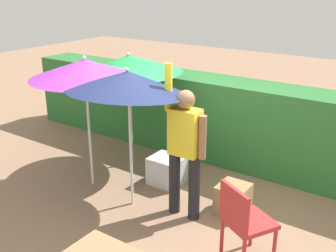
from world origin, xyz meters
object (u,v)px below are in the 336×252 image
at_px(umbrella_rainbow, 85,69).
at_px(person_vendor, 185,145).
at_px(umbrella_yellow, 129,65).
at_px(umbrella_orange, 128,82).
at_px(crate_cardboard, 233,199).
at_px(chair_plastic, 244,220).
at_px(cooler_box, 167,171).

relative_size(umbrella_rainbow, person_vendor, 0.98).
distance_m(umbrella_yellow, person_vendor, 1.80).
height_order(umbrella_orange, umbrella_yellow, umbrella_orange).
height_order(umbrella_rainbow, umbrella_orange, umbrella_rainbow).
bearing_deg(crate_cardboard, umbrella_orange, -154.86).
xyz_separation_m(umbrella_rainbow, chair_plastic, (2.49, -0.37, -1.16)).
distance_m(umbrella_rainbow, cooler_box, 1.81).
distance_m(chair_plastic, crate_cardboard, 1.02).
xyz_separation_m(umbrella_orange, chair_plastic, (1.68, -0.27, -1.12)).
distance_m(person_vendor, crate_cardboard, 0.97).
xyz_separation_m(umbrella_orange, person_vendor, (0.70, 0.16, -0.69)).
height_order(person_vendor, crate_cardboard, person_vendor).
bearing_deg(person_vendor, cooler_box, 139.38).
xyz_separation_m(umbrella_yellow, cooler_box, (0.84, -0.24, -1.39)).
xyz_separation_m(umbrella_rainbow, umbrella_yellow, (0.03, 0.85, -0.08)).
bearing_deg(umbrella_yellow, crate_cardboard, -11.55).
distance_m(umbrella_orange, umbrella_yellow, 1.23).
relative_size(umbrella_orange, chair_plastic, 2.06).
xyz_separation_m(umbrella_yellow, person_vendor, (1.48, -0.79, -0.65)).
distance_m(umbrella_rainbow, umbrella_yellow, 0.86).
distance_m(umbrella_rainbow, umbrella_orange, 0.81).
xyz_separation_m(person_vendor, crate_cardboard, (0.48, 0.39, -0.75)).
bearing_deg(umbrella_rainbow, umbrella_yellow, 88.31).
distance_m(umbrella_orange, person_vendor, 1.00).
xyz_separation_m(person_vendor, cooler_box, (-0.64, 0.55, -0.73)).
bearing_deg(chair_plastic, umbrella_rainbow, 171.48).
relative_size(cooler_box, crate_cardboard, 1.19).
bearing_deg(chair_plastic, crate_cardboard, 121.42).
xyz_separation_m(umbrella_rainbow, cooler_box, (0.86, 0.61, -1.47)).
bearing_deg(crate_cardboard, umbrella_yellow, 168.45).
xyz_separation_m(chair_plastic, crate_cardboard, (-0.50, 0.83, -0.32)).
bearing_deg(cooler_box, chair_plastic, -31.30).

